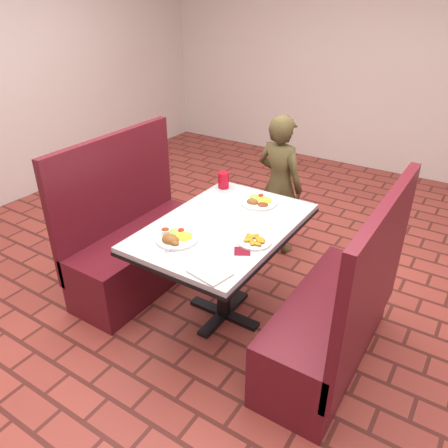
{
  "coord_description": "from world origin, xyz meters",
  "views": [
    {
      "loc": [
        1.34,
        -2.07,
        2.09
      ],
      "look_at": [
        0.0,
        0.0,
        0.75
      ],
      "focal_mm": 35.0,
      "sensor_mm": 36.0,
      "label": 1
    }
  ],
  "objects_px": {
    "dining_table": "(224,237)",
    "booth_bench_left": "(138,245)",
    "booth_bench_right": "(335,320)",
    "far_dinner_plate": "(259,200)",
    "red_tumbler": "(224,180)",
    "plantain_plate": "(254,241)",
    "near_dinner_plate": "(176,236)",
    "diner_person": "(279,185)"
  },
  "relations": [
    {
      "from": "dining_table",
      "to": "diner_person",
      "type": "distance_m",
      "value": 1.07
    },
    {
      "from": "dining_table",
      "to": "far_dinner_plate",
      "type": "distance_m",
      "value": 0.41
    },
    {
      "from": "dining_table",
      "to": "booth_bench_right",
      "type": "distance_m",
      "value": 0.86
    },
    {
      "from": "booth_bench_right",
      "to": "far_dinner_plate",
      "type": "xyz_separation_m",
      "value": [
        -0.76,
        0.39,
        0.44
      ]
    },
    {
      "from": "booth_bench_right",
      "to": "diner_person",
      "type": "distance_m",
      "value": 1.43
    },
    {
      "from": "dining_table",
      "to": "plantain_plate",
      "type": "bearing_deg",
      "value": -19.38
    },
    {
      "from": "diner_person",
      "to": "far_dinner_plate",
      "type": "distance_m",
      "value": 0.7
    },
    {
      "from": "dining_table",
      "to": "booth_bench_right",
      "type": "xyz_separation_m",
      "value": [
        0.8,
        0.0,
        -0.32
      ]
    },
    {
      "from": "diner_person",
      "to": "plantain_plate",
      "type": "bearing_deg",
      "value": 119.96
    },
    {
      "from": "dining_table",
      "to": "red_tumbler",
      "type": "xyz_separation_m",
      "value": [
        -0.32,
        0.48,
        0.16
      ]
    },
    {
      "from": "diner_person",
      "to": "red_tumbler",
      "type": "height_order",
      "value": "diner_person"
    },
    {
      "from": "booth_bench_right",
      "to": "far_dinner_plate",
      "type": "height_order",
      "value": "booth_bench_right"
    },
    {
      "from": "far_dinner_plate",
      "to": "red_tumbler",
      "type": "bearing_deg",
      "value": 165.97
    },
    {
      "from": "booth_bench_left",
      "to": "far_dinner_plate",
      "type": "relative_size",
      "value": 4.74
    },
    {
      "from": "booth_bench_left",
      "to": "plantain_plate",
      "type": "relative_size",
      "value": 5.96
    },
    {
      "from": "booth_bench_right",
      "to": "far_dinner_plate",
      "type": "bearing_deg",
      "value": 152.48
    },
    {
      "from": "far_dinner_plate",
      "to": "plantain_plate",
      "type": "distance_m",
      "value": 0.55
    },
    {
      "from": "near_dinner_plate",
      "to": "plantain_plate",
      "type": "height_order",
      "value": "near_dinner_plate"
    },
    {
      "from": "dining_table",
      "to": "diner_person",
      "type": "relative_size",
      "value": 1.0
    },
    {
      "from": "plantain_plate",
      "to": "dining_table",
      "type": "bearing_deg",
      "value": 160.62
    },
    {
      "from": "far_dinner_plate",
      "to": "red_tumbler",
      "type": "distance_m",
      "value": 0.37
    },
    {
      "from": "booth_bench_left",
      "to": "near_dinner_plate",
      "type": "xyz_separation_m",
      "value": [
        0.67,
        -0.33,
        0.45
      ]
    },
    {
      "from": "far_dinner_plate",
      "to": "plantain_plate",
      "type": "xyz_separation_m",
      "value": [
        0.24,
        -0.49,
        -0.01
      ]
    },
    {
      "from": "booth_bench_left",
      "to": "far_dinner_plate",
      "type": "distance_m",
      "value": 1.03
    },
    {
      "from": "dining_table",
      "to": "booth_bench_left",
      "type": "bearing_deg",
      "value": 180.0
    },
    {
      "from": "booth_bench_left",
      "to": "diner_person",
      "type": "height_order",
      "value": "diner_person"
    },
    {
      "from": "dining_table",
      "to": "diner_person",
      "type": "height_order",
      "value": "diner_person"
    },
    {
      "from": "booth_bench_left",
      "to": "red_tumbler",
      "type": "height_order",
      "value": "booth_bench_left"
    },
    {
      "from": "diner_person",
      "to": "plantain_plate",
      "type": "distance_m",
      "value": 1.23
    },
    {
      "from": "plantain_plate",
      "to": "near_dinner_plate",
      "type": "bearing_deg",
      "value": -150.94
    },
    {
      "from": "booth_bench_right",
      "to": "near_dinner_plate",
      "type": "height_order",
      "value": "booth_bench_right"
    },
    {
      "from": "dining_table",
      "to": "booth_bench_left",
      "type": "xyz_separation_m",
      "value": [
        -0.8,
        0.0,
        -0.32
      ]
    },
    {
      "from": "near_dinner_plate",
      "to": "dining_table",
      "type": "bearing_deg",
      "value": 67.78
    },
    {
      "from": "plantain_plate",
      "to": "red_tumbler",
      "type": "relative_size",
      "value": 1.64
    },
    {
      "from": "dining_table",
      "to": "near_dinner_plate",
      "type": "height_order",
      "value": "near_dinner_plate"
    },
    {
      "from": "far_dinner_plate",
      "to": "plantain_plate",
      "type": "bearing_deg",
      "value": -64.29
    },
    {
      "from": "dining_table",
      "to": "booth_bench_left",
      "type": "relative_size",
      "value": 1.01
    },
    {
      "from": "plantain_plate",
      "to": "red_tumbler",
      "type": "height_order",
      "value": "red_tumbler"
    },
    {
      "from": "near_dinner_plate",
      "to": "booth_bench_right",
      "type": "bearing_deg",
      "value": 19.3
    },
    {
      "from": "near_dinner_plate",
      "to": "diner_person",
      "type": "bearing_deg",
      "value": 89.52
    },
    {
      "from": "near_dinner_plate",
      "to": "far_dinner_plate",
      "type": "xyz_separation_m",
      "value": [
        0.17,
        0.72,
        -0.0
      ]
    },
    {
      "from": "red_tumbler",
      "to": "plantain_plate",
      "type": "bearing_deg",
      "value": -44.38
    }
  ]
}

